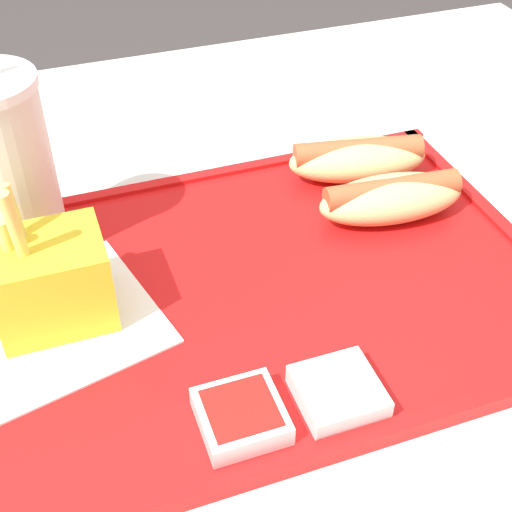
{
  "coord_description": "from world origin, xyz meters",
  "views": [
    {
      "loc": [
        -0.15,
        -0.38,
        1.17
      ],
      "look_at": [
        -0.0,
        0.02,
        0.81
      ],
      "focal_mm": 50.0,
      "sensor_mm": 36.0,
      "label": 1
    }
  ],
  "objects_px": {
    "hot_dog_near": "(391,197)",
    "sauce_cup_mayo": "(338,391)",
    "sauce_cup_ketchup": "(241,415)",
    "soda_cup": "(3,169)",
    "fries_carton": "(50,280)",
    "hot_dog_far": "(358,158)"
  },
  "relations": [
    {
      "from": "soda_cup",
      "to": "fries_carton",
      "type": "bearing_deg",
      "value": -80.38
    },
    {
      "from": "hot_dog_far",
      "to": "sauce_cup_mayo",
      "type": "relative_size",
      "value": 2.58
    },
    {
      "from": "sauce_cup_mayo",
      "to": "sauce_cup_ketchup",
      "type": "distance_m",
      "value": 0.07
    },
    {
      "from": "hot_dog_far",
      "to": "sauce_cup_mayo",
      "type": "bearing_deg",
      "value": -118.28
    },
    {
      "from": "fries_carton",
      "to": "hot_dog_far",
      "type": "bearing_deg",
      "value": 17.99
    },
    {
      "from": "sauce_cup_ketchup",
      "to": "fries_carton",
      "type": "bearing_deg",
      "value": 125.22
    },
    {
      "from": "soda_cup",
      "to": "hot_dog_near",
      "type": "bearing_deg",
      "value": -12.33
    },
    {
      "from": "hot_dog_far",
      "to": "sauce_cup_mayo",
      "type": "height_order",
      "value": "hot_dog_far"
    },
    {
      "from": "soda_cup",
      "to": "fries_carton",
      "type": "distance_m",
      "value": 0.11
    },
    {
      "from": "soda_cup",
      "to": "sauce_cup_mayo",
      "type": "distance_m",
      "value": 0.31
    },
    {
      "from": "hot_dog_near",
      "to": "sauce_cup_mayo",
      "type": "distance_m",
      "value": 0.22
    },
    {
      "from": "hot_dog_far",
      "to": "sauce_cup_ketchup",
      "type": "xyz_separation_m",
      "value": [
        -0.2,
        -0.24,
        -0.01
      ]
    },
    {
      "from": "hot_dog_far",
      "to": "hot_dog_near",
      "type": "xyz_separation_m",
      "value": [
        0.0,
        -0.07,
        -0.0
      ]
    },
    {
      "from": "hot_dog_near",
      "to": "sauce_cup_mayo",
      "type": "xyz_separation_m",
      "value": [
        -0.13,
        -0.17,
        -0.01
      ]
    },
    {
      "from": "soda_cup",
      "to": "fries_carton",
      "type": "height_order",
      "value": "soda_cup"
    },
    {
      "from": "sauce_cup_mayo",
      "to": "fries_carton",
      "type": "bearing_deg",
      "value": 139.24
    },
    {
      "from": "sauce_cup_ketchup",
      "to": "sauce_cup_mayo",
      "type": "bearing_deg",
      "value": -2.72
    },
    {
      "from": "hot_dog_far",
      "to": "hot_dog_near",
      "type": "height_order",
      "value": "same"
    },
    {
      "from": "hot_dog_near",
      "to": "sauce_cup_mayo",
      "type": "relative_size",
      "value": 2.51
    },
    {
      "from": "hot_dog_far",
      "to": "sauce_cup_ketchup",
      "type": "height_order",
      "value": "hot_dog_far"
    },
    {
      "from": "sauce_cup_mayo",
      "to": "sauce_cup_ketchup",
      "type": "bearing_deg",
      "value": 177.28
    },
    {
      "from": "soda_cup",
      "to": "sauce_cup_ketchup",
      "type": "xyz_separation_m",
      "value": [
        0.12,
        -0.24,
        -0.07
      ]
    }
  ]
}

